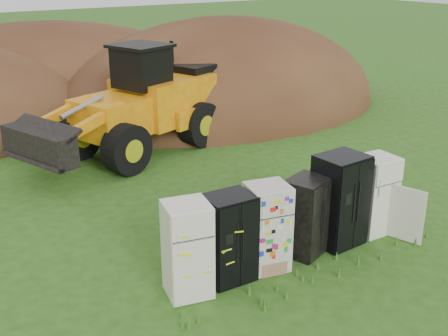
# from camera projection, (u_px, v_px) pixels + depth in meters

# --- Properties ---
(ground) EXTENTS (120.00, 120.00, 0.00)m
(ground) POSITION_uv_depth(u_px,v_px,m) (291.00, 258.00, 11.48)
(ground) COLOR #294C14
(ground) RESTS_ON ground
(fridge_leftmost) EXTENTS (0.93, 0.90, 1.78)m
(fridge_leftmost) POSITION_uv_depth(u_px,v_px,m) (187.00, 249.00, 9.98)
(fridge_leftmost) COLOR white
(fridge_leftmost) RESTS_ON ground
(fridge_black_side) EXTENTS (0.92, 0.74, 1.72)m
(fridge_black_side) POSITION_uv_depth(u_px,v_px,m) (229.00, 238.00, 10.45)
(fridge_black_side) COLOR black
(fridge_black_side) RESTS_ON ground
(fridge_sticker) EXTENTS (0.92, 0.87, 1.75)m
(fridge_sticker) POSITION_uv_depth(u_px,v_px,m) (267.00, 227.00, 10.84)
(fridge_sticker) COLOR silver
(fridge_sticker) RESTS_ON ground
(fridge_dark_mid) EXTENTS (1.02, 0.93, 1.65)m
(fridge_dark_mid) POSITION_uv_depth(u_px,v_px,m) (306.00, 217.00, 11.40)
(fridge_dark_mid) COLOR black
(fridge_dark_mid) RESTS_ON ground
(fridge_black_right) EXTENTS (1.03, 0.88, 1.98)m
(fridge_black_right) POSITION_uv_depth(u_px,v_px,m) (339.00, 200.00, 11.77)
(fridge_black_right) COLOR black
(fridge_black_right) RESTS_ON ground
(fridge_open_door) EXTENTS (0.83, 0.77, 1.76)m
(fridge_open_door) POSITION_uv_depth(u_px,v_px,m) (374.00, 195.00, 12.31)
(fridge_open_door) COLOR white
(fridge_open_door) RESTS_ON ground
(wheel_loader) EXTENTS (7.43, 4.91, 3.33)m
(wheel_loader) POSITION_uv_depth(u_px,v_px,m) (123.00, 104.00, 16.67)
(wheel_loader) COLOR #F89E10
(wheel_loader) RESTS_ON ground
(dirt_mound_right) EXTENTS (13.77, 10.10, 7.19)m
(dirt_mound_right) POSITION_uv_depth(u_px,v_px,m) (224.00, 105.00, 23.31)
(dirt_mound_right) COLOR #402114
(dirt_mound_right) RESTS_ON ground
(dirt_mound_back) EXTENTS (16.10, 10.73, 6.38)m
(dirt_mound_back) POSITION_uv_depth(u_px,v_px,m) (42.00, 95.00, 25.04)
(dirt_mound_back) COLOR #402114
(dirt_mound_back) RESTS_ON ground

